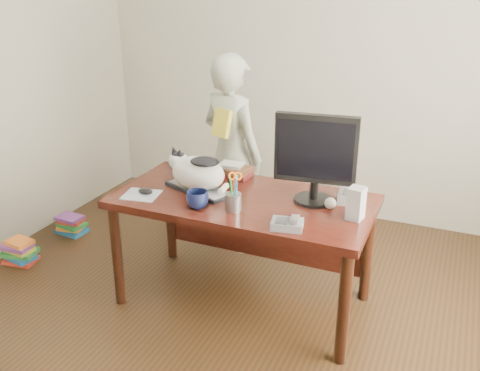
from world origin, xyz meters
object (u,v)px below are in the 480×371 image
baseball (330,203)px  monitor (316,154)px  speaker (356,203)px  person (232,154)px  mouse (145,191)px  pen_cup (234,200)px  book_stack (233,171)px  keyboard (199,189)px  coffee_mug (198,199)px  book_pile_a (20,252)px  desk (248,214)px  calculator (352,195)px  book_pile_b (71,225)px  phone (288,224)px  cat (196,171)px

baseball → monitor: bearing=158.0°
speaker → person: size_ratio=0.12×
monitor → mouse: (-1.00, -0.29, -0.29)m
pen_cup → book_stack: pen_cup is taller
keyboard → book_stack: book_stack is taller
coffee_mug → book_stack: coffee_mug is taller
baseball → keyboard: bearing=-175.7°
keyboard → book_pile_a: keyboard is taller
coffee_mug → keyboard: bearing=116.0°
desk → monitor: size_ratio=2.92×
calculator → person: 1.13m
pen_cup → book_pile_a: 1.92m
mouse → person: bearing=67.7°
person → book_pile_b: person is taller
calculator → person: (-1.02, 0.48, -0.02)m
calculator → book_pile_b: (-2.35, 0.12, -0.71)m
baseball → book_stack: (-0.75, 0.26, 0.00)m
person → baseball: bearing=165.6°
keyboard → coffee_mug: 0.26m
desk → baseball: bearing=-3.0°
desk → speaker: (0.70, -0.11, 0.24)m
phone → speaker: 0.41m
monitor → book_pile_b: bearing=166.7°
coffee_mug → calculator: 0.95m
mouse → keyboard: bearing=22.8°
mouse → phone: (0.97, -0.09, 0.00)m
cat → coffee_mug: 0.28m
baseball → calculator: bearing=63.2°
cat → phone: size_ratio=2.35×
keyboard → speaker: bearing=19.8°
monitor → book_pile_b: size_ratio=2.12×
phone → coffee_mug: bearing=163.9°
desk → book_pile_a: size_ratio=5.92×
cat → book_pile_b: 1.66m
coffee_mug → book_pile_b: (-1.53, 0.59, -0.73)m
desk → keyboard: 0.36m
baseball → book_pile_a: size_ratio=0.26×
monitor → person: size_ratio=0.36×
speaker → book_stack: bearing=169.3°
book_stack → calculator: size_ratio=1.07×
person → book_pile_b: 1.54m
speaker → book_stack: (-0.91, 0.34, -0.06)m
person → book_pile_a: bearing=54.6°
pen_cup → calculator: (0.61, 0.43, -0.04)m
pen_cup → book_pile_a: pen_cup is taller
keyboard → monitor: monitor is taller
desk → pen_cup: (0.02, -0.28, 0.21)m
coffee_mug → book_pile_a: coffee_mug is taller
cat → mouse: 0.34m
speaker → mouse: bearing=-162.7°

